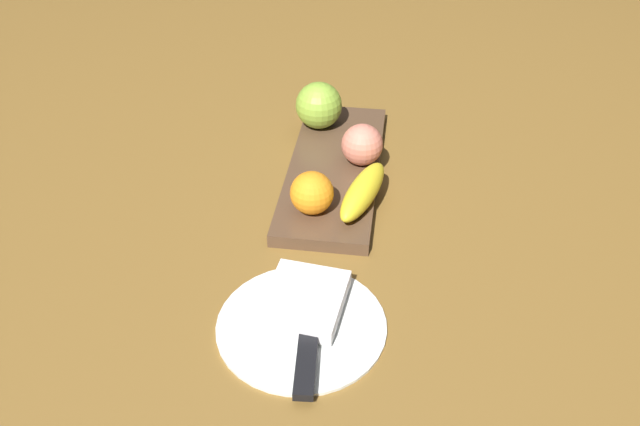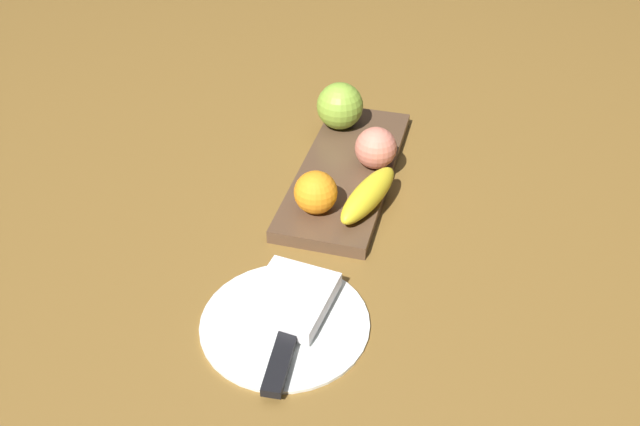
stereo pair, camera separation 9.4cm
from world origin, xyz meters
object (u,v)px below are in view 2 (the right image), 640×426
(fruit_tray, at_px, (347,171))
(apple, at_px, (340,106))
(knife, at_px, (283,354))
(dinner_plate, at_px, (285,321))
(orange_near_apple, at_px, (316,192))
(folded_napkin, at_px, (291,298))
(peach, at_px, (376,148))
(banana, at_px, (368,195))

(fruit_tray, xyz_separation_m, apple, (0.12, 0.04, 0.05))
(knife, bearing_deg, dinner_plate, 10.77)
(orange_near_apple, height_order, folded_napkin, orange_near_apple)
(fruit_tray, distance_m, dinner_plate, 0.35)
(apple, xyz_separation_m, peach, (-0.11, -0.09, -0.01))
(apple, bearing_deg, peach, -141.34)
(apple, distance_m, peach, 0.14)
(fruit_tray, xyz_separation_m, banana, (-0.10, -0.06, 0.03))
(knife, bearing_deg, apple, 1.86)
(fruit_tray, relative_size, apple, 4.76)
(peach, bearing_deg, dinner_plate, 172.93)
(fruit_tray, xyz_separation_m, dinner_plate, (-0.35, -0.00, -0.01))
(banana, bearing_deg, peach, -158.51)
(dinner_plate, relative_size, knife, 1.21)
(fruit_tray, height_order, folded_napkin, folded_napkin)
(peach, relative_size, knife, 0.38)
(fruit_tray, relative_size, orange_near_apple, 6.03)
(apple, distance_m, orange_near_apple, 0.25)
(fruit_tray, relative_size, folded_napkin, 3.44)
(orange_near_apple, relative_size, knife, 0.36)
(dinner_plate, distance_m, knife, 0.06)
(apple, height_order, dinner_plate, apple)
(dinner_plate, bearing_deg, knife, -164.65)
(dinner_plate, relative_size, folded_napkin, 1.89)
(fruit_tray, xyz_separation_m, peach, (0.01, -0.04, 0.05))
(fruit_tray, bearing_deg, orange_near_apple, 172.21)
(apple, distance_m, banana, 0.24)
(orange_near_apple, bearing_deg, peach, -23.56)
(folded_napkin, bearing_deg, apple, 5.60)
(fruit_tray, height_order, knife, same)
(fruit_tray, bearing_deg, dinner_plate, -180.00)
(dinner_plate, distance_m, folded_napkin, 0.03)
(orange_near_apple, bearing_deg, banana, -67.05)
(fruit_tray, bearing_deg, knife, -177.68)
(banana, bearing_deg, knife, 8.20)
(orange_near_apple, xyz_separation_m, folded_napkin, (-0.19, -0.02, -0.03))
(orange_near_apple, xyz_separation_m, knife, (-0.28, -0.03, -0.04))
(orange_near_apple, relative_size, dinner_plate, 0.30)
(banana, height_order, folded_napkin, banana)
(orange_near_apple, distance_m, folded_napkin, 0.19)
(apple, xyz_separation_m, banana, (-0.22, -0.10, -0.02))
(apple, relative_size, dinner_plate, 0.38)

